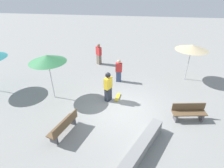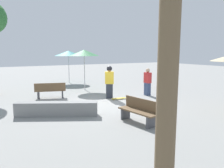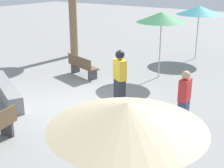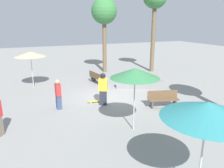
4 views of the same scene
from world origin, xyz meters
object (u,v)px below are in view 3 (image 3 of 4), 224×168
Objects in this scene: skateboard at (119,108)px; shade_umbrella_teal at (199,10)px; shade_umbrella_tan at (127,115)px; shade_umbrella_green at (162,17)px; bystander_far at (184,98)px; skater_main at (120,75)px; bench_near at (82,66)px; concrete_ledge at (6,91)px.

shade_umbrella_teal is (7.41, 0.26, 2.29)m from skateboard.
shade_umbrella_teal is (11.77, 3.19, 0.08)m from shade_umbrella_tan.
bystander_far is (-3.49, -2.43, -1.63)m from shade_umbrella_green.
shade_umbrella_green is (3.65, 0.43, 2.34)m from skateboard.
skater_main is 0.68× the size of shade_umbrella_teal.
skateboard is 7.76m from shade_umbrella_teal.
skater_main is at bearing 33.52° from shade_umbrella_tan.
bench_near is (2.01, 3.07, 0.37)m from skateboard.
concrete_ledge is at bearing -82.82° from bench_near.
shade_umbrella_teal is at bearing -2.58° from shade_umbrella_green.
skater_main is at bearing 127.08° from skateboard.
skateboard is 0.32× the size of shade_umbrella_teal.
shade_umbrella_teal is at bearing 118.79° from skater_main.
shade_umbrella_green reaches higher than skater_main.
skateboard is at bearing -173.25° from shade_umbrella_green.
skater_main reaches higher than skateboard.
bench_near is at bearing 152.54° from shade_umbrella_teal.
shade_umbrella_tan reaches higher than bystander_far.
shade_umbrella_green is at bearing -32.80° from concrete_ledge.
shade_umbrella_green reaches higher than bench_near.
shade_umbrella_green is 8.69m from shade_umbrella_tan.
bench_near is 8.94m from shade_umbrella_tan.
shade_umbrella_green reaches higher than shade_umbrella_teal.
bench_near is at bearing -9.68° from concrete_ledge.
shade_umbrella_green reaches higher than shade_umbrella_tan.
skater_main is 5.98m from shade_umbrella_tan.
shade_umbrella_teal is 1.64× the size of bystander_far.
skater_main reaches higher than concrete_ledge.
shade_umbrella_tan is (-3.04, -6.56, 1.99)m from concrete_ledge.
shade_umbrella_tan is 0.96× the size of shade_umbrella_teal.
shade_umbrella_tan is at bearing -171.04° from bystander_far.
skateboard is at bearing 91.83° from bystander_far.
concrete_ledge is 9.58m from shade_umbrella_teal.
concrete_ledge is at bearing -122.32° from skater_main.
skater_main reaches higher than bystander_far.
skateboard is 0.49× the size of bench_near.
concrete_ledge is 5.84m from bystander_far.
bench_near is 0.65× the size of shade_umbrella_teal.
concrete_ledge reaches higher than skateboard.
skateboard is 3.69m from bench_near.
concrete_ledge is at bearing 147.20° from shade_umbrella_green.
skateboard is 2.13m from bystander_far.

